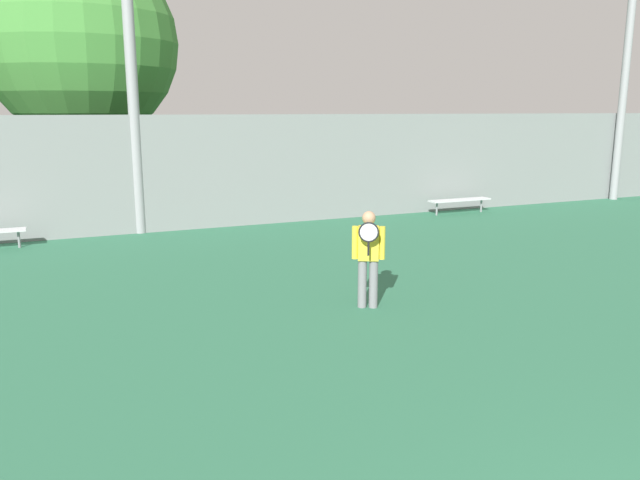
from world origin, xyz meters
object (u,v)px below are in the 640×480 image
bench_courtside_far (460,200)px  light_pole_center_back (632,3)px  tennis_player (368,254)px  tree_green_broad (80,44)px  light_pole_near_left (127,4)px

bench_courtside_far → light_pole_center_back: 9.22m
tennis_player → bench_courtside_far: tennis_player is taller
tennis_player → bench_courtside_far: 9.82m
bench_courtside_far → light_pole_center_back: bearing=3.8°
bench_courtside_far → light_pole_center_back: light_pole_center_back is taller
bench_courtside_far → tree_green_broad: bearing=157.3°
tennis_player → tree_green_broad: bearing=134.6°
tennis_player → light_pole_center_back: size_ratio=0.13×
light_pole_near_left → light_pole_center_back: (16.17, -0.28, 0.97)m
tennis_player → light_pole_center_back: (13.67, 7.51, 5.68)m
light_pole_near_left → tree_green_broad: 3.73m
tennis_player → bench_courtside_far: bearing=73.7°
tennis_player → bench_courtside_far: size_ratio=0.77×
tennis_player → tree_green_broad: (-3.45, 11.34, 4.08)m
light_pole_center_back → tree_green_broad: light_pole_center_back is taller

